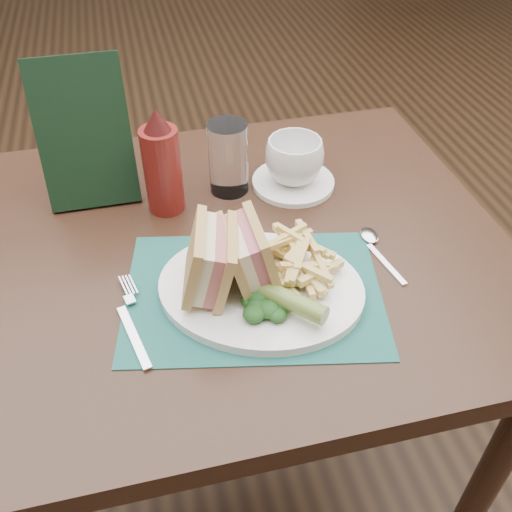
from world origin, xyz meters
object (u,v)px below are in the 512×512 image
at_px(plate, 261,289).
at_px(coffee_cup, 294,161).
at_px(sandwich_half_b, 234,256).
at_px(ketchup_bottle, 162,161).
at_px(table_main, 234,382).
at_px(saucer, 293,182).
at_px(drinking_glass, 228,158).
at_px(check_presenter, 84,134).
at_px(sandwich_half_a, 194,260).
at_px(placemat, 254,293).

distance_m(plate, coffee_cup, 0.29).
distance_m(sandwich_half_b, ketchup_bottle, 0.24).
bearing_deg(table_main, saucer, 42.21).
xyz_separation_m(drinking_glass, check_presenter, (-0.23, 0.04, 0.06)).
xyz_separation_m(table_main, sandwich_half_b, (-0.01, -0.11, 0.44)).
height_order(saucer, drinking_glass, drinking_glass).
bearing_deg(sandwich_half_a, plate, 3.01).
bearing_deg(coffee_cup, drinking_glass, 173.39).
bearing_deg(coffee_cup, table_main, -137.79).
relative_size(sandwich_half_b, ketchup_bottle, 0.56).
distance_m(placemat, check_presenter, 0.39).
height_order(drinking_glass, ketchup_bottle, ketchup_bottle).
distance_m(table_main, drinking_glass, 0.47).
bearing_deg(ketchup_bottle, saucer, 3.84).
xyz_separation_m(coffee_cup, ketchup_bottle, (-0.23, -0.02, 0.04)).
bearing_deg(sandwich_half_a, placemat, 3.35).
height_order(saucer, ketchup_bottle, ketchup_bottle).
bearing_deg(check_presenter, coffee_cup, -8.65).
relative_size(sandwich_half_a, drinking_glass, 0.84).
bearing_deg(coffee_cup, sandwich_half_b, -123.08).
relative_size(plate, coffee_cup, 2.89).
height_order(ketchup_bottle, check_presenter, check_presenter).
bearing_deg(saucer, plate, -115.78).
relative_size(table_main, saucer, 6.00).
height_order(placemat, check_presenter, check_presenter).
distance_m(placemat, ketchup_bottle, 0.28).
distance_m(placemat, plate, 0.01).
xyz_separation_m(saucer, check_presenter, (-0.35, 0.05, 0.12)).
relative_size(saucer, ketchup_bottle, 0.81).
relative_size(table_main, plate, 3.00).
distance_m(coffee_cup, ketchup_bottle, 0.24).
distance_m(saucer, coffee_cup, 0.05).
distance_m(placemat, drinking_glass, 0.28).
height_order(sandwich_half_a, ketchup_bottle, ketchup_bottle).
relative_size(table_main, sandwich_half_a, 8.23).
distance_m(table_main, plate, 0.40).
xyz_separation_m(placemat, sandwich_half_a, (-0.08, 0.01, 0.07)).
height_order(sandwich_half_b, saucer, sandwich_half_b).
xyz_separation_m(coffee_cup, drinking_glass, (-0.12, 0.01, 0.01)).
height_order(placemat, coffee_cup, coffee_cup).
bearing_deg(ketchup_bottle, sandwich_half_a, -85.75).
relative_size(coffee_cup, drinking_glass, 0.80).
bearing_deg(coffee_cup, placemat, -117.83).
height_order(saucer, check_presenter, check_presenter).
bearing_deg(check_presenter, saucer, -8.65).
bearing_deg(check_presenter, sandwich_half_a, -65.74).
xyz_separation_m(placemat, plate, (0.01, -0.00, 0.01)).
xyz_separation_m(sandwich_half_b, coffee_cup, (0.16, 0.25, -0.02)).
height_order(coffee_cup, check_presenter, check_presenter).
height_order(plate, ketchup_bottle, ketchup_bottle).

